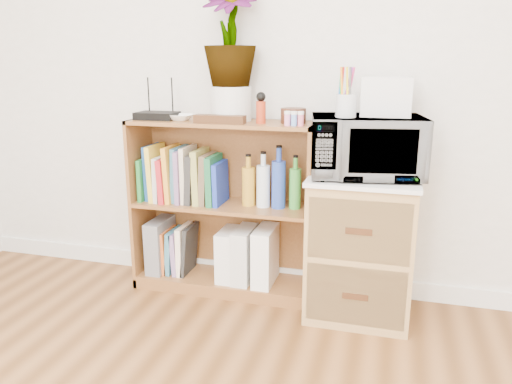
% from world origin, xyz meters
% --- Properties ---
extents(skirting_board, '(4.00, 0.02, 0.10)m').
position_xyz_m(skirting_board, '(0.00, 2.24, 0.05)').
color(skirting_board, white).
rests_on(skirting_board, ground).
extents(bookshelf, '(1.00, 0.30, 0.95)m').
position_xyz_m(bookshelf, '(-0.35, 2.10, 0.47)').
color(bookshelf, brown).
rests_on(bookshelf, ground).
extents(wicker_unit, '(0.50, 0.45, 0.70)m').
position_xyz_m(wicker_unit, '(0.40, 2.02, 0.35)').
color(wicker_unit, '#9E7542').
rests_on(wicker_unit, ground).
extents(microwave, '(0.57, 0.44, 0.29)m').
position_xyz_m(microwave, '(0.40, 2.02, 0.86)').
color(microwave, silver).
rests_on(microwave, wicker_unit).
extents(pen_cup, '(0.09, 0.09, 0.10)m').
position_xyz_m(pen_cup, '(0.30, 1.95, 1.06)').
color(pen_cup, silver).
rests_on(pen_cup, microwave).
extents(small_appliance, '(0.23, 0.19, 0.18)m').
position_xyz_m(small_appliance, '(0.48, 2.06, 1.10)').
color(small_appliance, silver).
rests_on(small_appliance, microwave).
extents(router, '(0.22, 0.15, 0.04)m').
position_xyz_m(router, '(-0.71, 2.08, 0.97)').
color(router, black).
rests_on(router, bookshelf).
extents(white_bowl, '(0.13, 0.13, 0.03)m').
position_xyz_m(white_bowl, '(-0.57, 2.07, 0.97)').
color(white_bowl, white).
rests_on(white_bowl, bookshelf).
extents(plant_pot, '(0.21, 0.21, 0.18)m').
position_xyz_m(plant_pot, '(-0.30, 2.12, 1.04)').
color(plant_pot, silver).
rests_on(plant_pot, bookshelf).
extents(potted_plant, '(0.28, 0.28, 0.50)m').
position_xyz_m(potted_plant, '(-0.30, 2.12, 1.38)').
color(potted_plant, '#2D6528').
rests_on(potted_plant, plant_pot).
extents(trinket_box, '(0.26, 0.07, 0.04)m').
position_xyz_m(trinket_box, '(-0.33, 2.00, 0.97)').
color(trinket_box, '#3B1F10').
rests_on(trinket_box, bookshelf).
extents(kokeshi_doll, '(0.05, 0.05, 0.11)m').
position_xyz_m(kokeshi_doll, '(-0.13, 2.06, 1.00)').
color(kokeshi_doll, '#AB2F15').
rests_on(kokeshi_doll, bookshelf).
extents(wooden_bowl, '(0.13, 0.13, 0.07)m').
position_xyz_m(wooden_bowl, '(0.03, 2.11, 0.99)').
color(wooden_bowl, '#3C1E10').
rests_on(wooden_bowl, bookshelf).
extents(paint_jars, '(0.11, 0.04, 0.06)m').
position_xyz_m(paint_jars, '(0.05, 2.01, 0.98)').
color(paint_jars, pink).
rests_on(paint_jars, bookshelf).
extents(file_box, '(0.09, 0.24, 0.30)m').
position_xyz_m(file_box, '(-0.74, 2.10, 0.22)').
color(file_box, slate).
rests_on(file_box, bookshelf).
extents(magazine_holder_left, '(0.09, 0.23, 0.28)m').
position_xyz_m(magazine_holder_left, '(-0.32, 2.09, 0.21)').
color(magazine_holder_left, white).
rests_on(magazine_holder_left, bookshelf).
extents(magazine_holder_mid, '(0.09, 0.24, 0.30)m').
position_xyz_m(magazine_holder_mid, '(-0.23, 2.09, 0.22)').
color(magazine_holder_mid, silver).
rests_on(magazine_holder_mid, bookshelf).
extents(magazine_holder_right, '(0.10, 0.25, 0.31)m').
position_xyz_m(magazine_holder_right, '(-0.11, 2.09, 0.23)').
color(magazine_holder_right, white).
rests_on(magazine_holder_right, bookshelf).
extents(cookbooks, '(0.46, 0.20, 0.31)m').
position_xyz_m(cookbooks, '(-0.58, 2.10, 0.64)').
color(cookbooks, '#1F762F').
rests_on(cookbooks, bookshelf).
extents(liquor_bottles, '(0.32, 0.07, 0.32)m').
position_xyz_m(liquor_bottles, '(-0.09, 2.10, 0.65)').
color(liquor_bottles, '#C18C24').
rests_on(liquor_bottles, bookshelf).
extents(lower_books, '(0.17, 0.19, 0.29)m').
position_xyz_m(lower_books, '(-0.62, 2.10, 0.20)').
color(lower_books, orange).
rests_on(lower_books, bookshelf).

